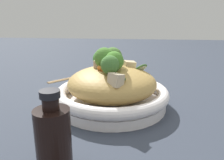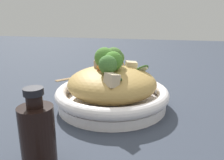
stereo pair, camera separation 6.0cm
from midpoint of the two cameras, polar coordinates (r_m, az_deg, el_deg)
The scene contains 9 objects.
ground_plane at distance 0.62m, azimuth 2.77°, elevation -6.46°, with size 3.00×3.00×0.00m, color #323946.
serving_bowl at distance 0.61m, azimuth 2.80°, elevation -4.15°, with size 0.29×0.29×0.05m.
noodle_heap at distance 0.60m, azimuth 2.86°, elevation -0.76°, with size 0.23×0.23×0.09m.
broccoli_florets at distance 0.60m, azimuth 2.06°, elevation 4.93°, with size 0.19×0.11×0.08m.
carrot_coins at distance 0.59m, azimuth 1.62°, elevation 3.22°, with size 0.07×0.05×0.02m.
zucchini_slices at distance 0.61m, azimuth 4.77°, elevation 2.71°, with size 0.18×0.14×0.03m.
chicken_chunks at distance 0.59m, azimuth 2.49°, elevation 2.92°, with size 0.16×0.11×0.04m.
soy_sauce_bottle at distance 0.38m, azimuth -13.21°, elevation -13.16°, with size 0.05×0.05×0.14m.
chopsticks_pair at distance 0.89m, azimuth -5.59°, elevation 0.94°, with size 0.16×0.15×0.01m.
Camera 2 is at (-0.56, -0.12, 0.24)m, focal length 37.72 mm.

